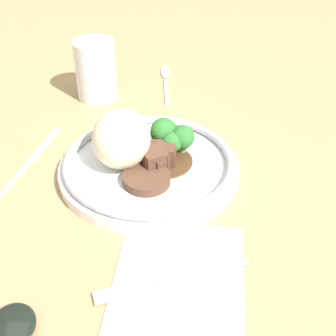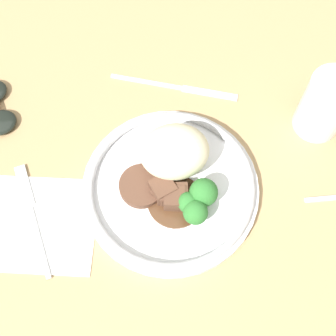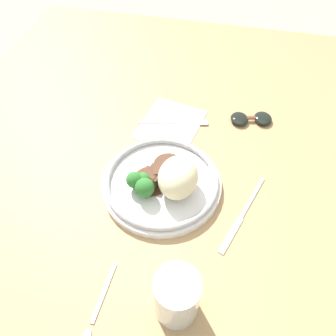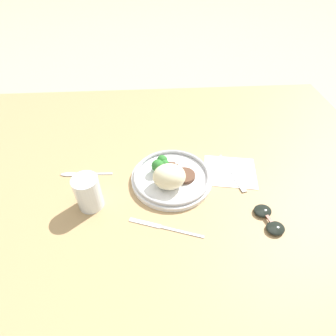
% 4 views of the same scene
% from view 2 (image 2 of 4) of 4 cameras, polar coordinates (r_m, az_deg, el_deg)
% --- Properties ---
extents(ground_plane, '(8.00, 8.00, 0.00)m').
position_cam_2_polar(ground_plane, '(0.72, 4.28, -3.90)').
color(ground_plane, tan).
extents(dining_table, '(1.59, 1.21, 0.04)m').
position_cam_2_polar(dining_table, '(0.70, 4.38, -3.39)').
color(dining_table, tan).
rests_on(dining_table, ground).
extents(napkin, '(0.19, 0.17, 0.00)m').
position_cam_2_polar(napkin, '(0.69, -15.65, -6.55)').
color(napkin, white).
rests_on(napkin, dining_table).
extents(plate, '(0.25, 0.25, 0.09)m').
position_cam_2_polar(plate, '(0.66, 0.49, -1.56)').
color(plate, white).
rests_on(plate, dining_table).
extents(juice_glass, '(0.07, 0.07, 0.10)m').
position_cam_2_polar(juice_glass, '(0.73, 18.54, 7.08)').
color(juice_glass, orange).
rests_on(juice_glass, dining_table).
extents(fork, '(0.05, 0.17, 0.00)m').
position_cam_2_polar(fork, '(0.70, -16.42, -4.76)').
color(fork, silver).
rests_on(fork, napkin).
extents(knife, '(0.20, 0.08, 0.00)m').
position_cam_2_polar(knife, '(0.76, 1.31, 9.76)').
color(knife, silver).
rests_on(knife, dining_table).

